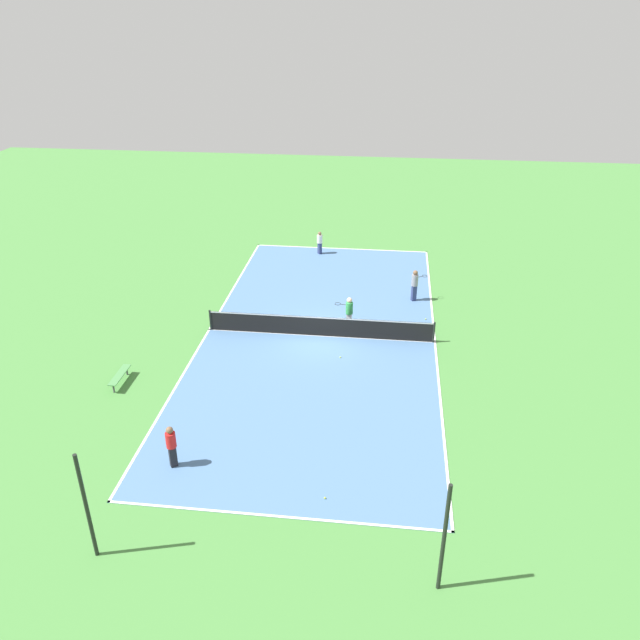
{
  "coord_description": "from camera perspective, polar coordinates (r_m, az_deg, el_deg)",
  "views": [
    {
      "loc": [
        -3.19,
        27.06,
        14.97
      ],
      "look_at": [
        0.0,
        0.0,
        0.9
      ],
      "focal_mm": 35.0,
      "sensor_mm": 36.0,
      "label": 1
    }
  ],
  "objects": [
    {
      "name": "tennis_net",
      "position": [
        30.82,
        -0.0,
        -0.54
      ],
      "size": [
        11.24,
        0.1,
        1.09
      ],
      "color": "black",
      "rests_on": "court_surface"
    },
    {
      "name": "fence_post_back_right",
      "position": [
        19.96,
        -20.57,
        -15.71
      ],
      "size": [
        0.12,
        0.12,
        3.83
      ],
      "color": "black",
      "rests_on": "ground_plane"
    },
    {
      "name": "tennis_ball_near_net",
      "position": [
        33.06,
        9.64,
        0.08
      ],
      "size": [
        0.07,
        0.07,
        0.07
      ],
      "primitive_type": "sphere",
      "color": "#CCE033",
      "rests_on": "court_surface"
    },
    {
      "name": "tennis_ball_right_alley",
      "position": [
        21.76,
        0.45,
        -15.95
      ],
      "size": [
        0.07,
        0.07,
        0.07
      ],
      "primitive_type": "sphere",
      "color": "#CCE033",
      "rests_on": "court_surface"
    },
    {
      "name": "tennis_ball_far_baseline",
      "position": [
        33.04,
        -6.07,
        0.31
      ],
      "size": [
        0.07,
        0.07,
        0.07
      ],
      "primitive_type": "sphere",
      "color": "#CCE033",
      "rests_on": "court_surface"
    },
    {
      "name": "player_far_green",
      "position": [
        31.31,
        2.67,
        0.83
      ],
      "size": [
        0.97,
        0.48,
        1.74
      ],
      "rotation": [
        0.0,
        0.0,
        6.12
      ],
      "color": "white",
      "rests_on": "court_surface"
    },
    {
      "name": "tennis_ball_left_sideline",
      "position": [
        29.2,
        1.87,
        -3.42
      ],
      "size": [
        0.07,
        0.07,
        0.07
      ],
      "primitive_type": "sphere",
      "color": "#CCE033",
      "rests_on": "court_surface"
    },
    {
      "name": "player_baseline_gray",
      "position": [
        34.69,
        8.66,
        3.36
      ],
      "size": [
        0.98,
        0.73,
        1.8
      ],
      "rotation": [
        0.0,
        0.0,
        3.63
      ],
      "color": "navy",
      "rests_on": "court_surface"
    },
    {
      "name": "court_surface",
      "position": [
        31.09,
        -0.0,
        -1.46
      ],
      "size": [
        11.44,
        24.66,
        0.02
      ],
      "color": "#4C729E",
      "rests_on": "ground_plane"
    },
    {
      "name": "fence_post_back_left",
      "position": [
        18.26,
        11.27,
        -19.03
      ],
      "size": [
        0.12,
        0.12,
        3.83
      ],
      "color": "black",
      "rests_on": "ground_plane"
    },
    {
      "name": "player_coach_red",
      "position": [
        23.02,
        -13.44,
        -10.96
      ],
      "size": [
        0.5,
        0.5,
        1.7
      ],
      "rotation": [
        0.0,
        0.0,
        3.76
      ],
      "color": "black",
      "rests_on": "court_surface"
    },
    {
      "name": "ground_plane",
      "position": [
        31.09,
        -0.0,
        -1.47
      ],
      "size": [
        80.0,
        80.0,
        0.0
      ],
      "primitive_type": "plane",
      "color": "#47843D"
    },
    {
      "name": "bench",
      "position": [
        28.56,
        -17.84,
        -4.87
      ],
      "size": [
        0.36,
        1.73,
        0.45
      ],
      "rotation": [
        0.0,
        0.0,
        1.57
      ],
      "color": "#4C8C4C",
      "rests_on": "ground_plane"
    },
    {
      "name": "player_far_white",
      "position": [
        41.02,
        -0.03,
        7.2
      ],
      "size": [
        0.5,
        0.5,
        1.5
      ],
      "rotation": [
        0.0,
        0.0,
        2.22
      ],
      "color": "navy",
      "rests_on": "court_surface"
    }
  ]
}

